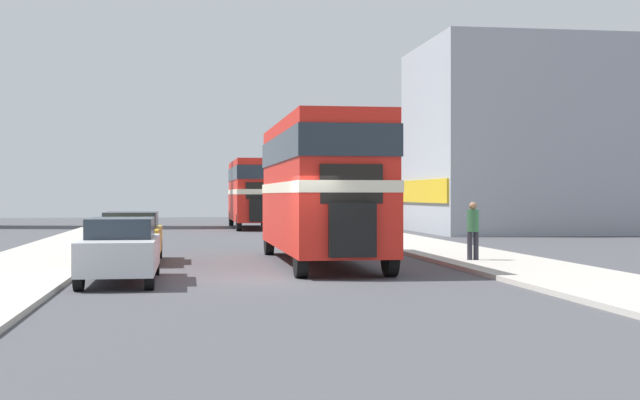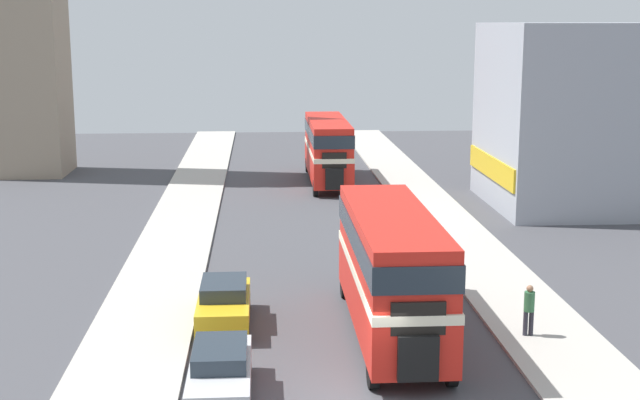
{
  "view_description": "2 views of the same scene",
  "coord_description": "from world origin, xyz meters",
  "px_view_note": "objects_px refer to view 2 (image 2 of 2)",
  "views": [
    {
      "loc": [
        -2.31,
        -21.16,
        2.05
      ],
      "look_at": [
        1.59,
        4.84,
        1.89
      ],
      "focal_mm": 50.0,
      "sensor_mm": 36.0,
      "label": 1
    },
    {
      "loc": [
        -2.64,
        -23.16,
        10.3
      ],
      "look_at": [
        0.0,
        16.14,
        2.33
      ],
      "focal_mm": 50.0,
      "sensor_mm": 36.0,
      "label": 2
    }
  ],
  "objects_px": {
    "double_decker_bus": "(391,263)",
    "bus_distant": "(328,146)",
    "car_parked_mid": "(224,303)",
    "car_parked_near": "(220,372)",
    "pedestrian_walking": "(529,307)"
  },
  "relations": [
    {
      "from": "double_decker_bus",
      "to": "bus_distant",
      "type": "height_order",
      "value": "double_decker_bus"
    },
    {
      "from": "double_decker_bus",
      "to": "bus_distant",
      "type": "xyz_separation_m",
      "value": [
        0.05,
        28.36,
        -0.04
      ]
    },
    {
      "from": "bus_distant",
      "to": "car_parked_mid",
      "type": "xyz_separation_m",
      "value": [
        -5.61,
        -26.96,
        -1.65
      ]
    },
    {
      "from": "car_parked_near",
      "to": "car_parked_mid",
      "type": "relative_size",
      "value": 1.03
    },
    {
      "from": "bus_distant",
      "to": "car_parked_near",
      "type": "bearing_deg",
      "value": -99.4
    },
    {
      "from": "car_parked_mid",
      "to": "car_parked_near",
      "type": "bearing_deg",
      "value": -88.75
    },
    {
      "from": "pedestrian_walking",
      "to": "double_decker_bus",
      "type": "bearing_deg",
      "value": 171.78
    },
    {
      "from": "bus_distant",
      "to": "car_parked_near",
      "type": "xyz_separation_m",
      "value": [
        -5.48,
        -33.09,
        -1.66
      ]
    },
    {
      "from": "bus_distant",
      "to": "pedestrian_walking",
      "type": "xyz_separation_m",
      "value": [
        4.42,
        -29.01,
        -1.35
      ]
    },
    {
      "from": "double_decker_bus",
      "to": "car_parked_near",
      "type": "height_order",
      "value": "double_decker_bus"
    },
    {
      "from": "double_decker_bus",
      "to": "bus_distant",
      "type": "relative_size",
      "value": 0.98
    },
    {
      "from": "double_decker_bus",
      "to": "pedestrian_walking",
      "type": "relative_size",
      "value": 6.1
    },
    {
      "from": "car_parked_near",
      "to": "double_decker_bus",
      "type": "bearing_deg",
      "value": 41.09
    },
    {
      "from": "car_parked_near",
      "to": "car_parked_mid",
      "type": "distance_m",
      "value": 6.13
    },
    {
      "from": "bus_distant",
      "to": "car_parked_mid",
      "type": "bearing_deg",
      "value": -101.75
    }
  ]
}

